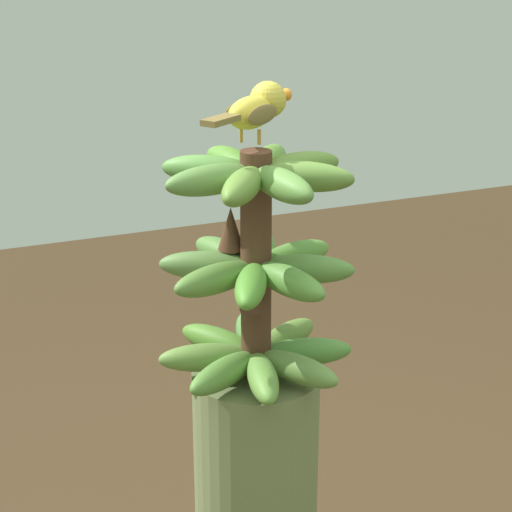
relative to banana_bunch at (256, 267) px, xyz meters
name	(u,v)px	position (x,y,z in m)	size (l,w,h in m)	color
banana_bunch	(256,267)	(0.00, 0.00, 0.00)	(0.27, 0.27, 0.32)	#4C2D1E
perched_bird	(257,107)	(-0.02, -0.05, 0.21)	(0.17, 0.12, 0.08)	#C68933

